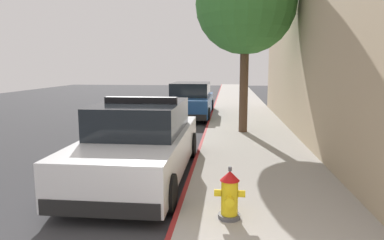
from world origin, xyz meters
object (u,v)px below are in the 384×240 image
Objects in this scene: police_cruiser at (141,142)px; fire_hydrant at (230,195)px; parked_car_silver_ahead at (191,101)px; street_tree at (246,4)px.

police_cruiser is 6.37× the size of fire_hydrant.
police_cruiser is 8.89m from parked_car_silver_ahead.
police_cruiser reaches higher than fire_hydrant.
street_tree is at bearing 86.01° from fire_hydrant.
police_cruiser is 1.00× the size of parked_car_silver_ahead.
fire_hydrant is 0.13× the size of street_tree.
street_tree is at bearing 63.64° from police_cruiser.
police_cruiser is at bearing -90.55° from parked_car_silver_ahead.
police_cruiser is at bearing -116.36° from street_tree.
fire_hydrant is at bearing -81.08° from parked_car_silver_ahead.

